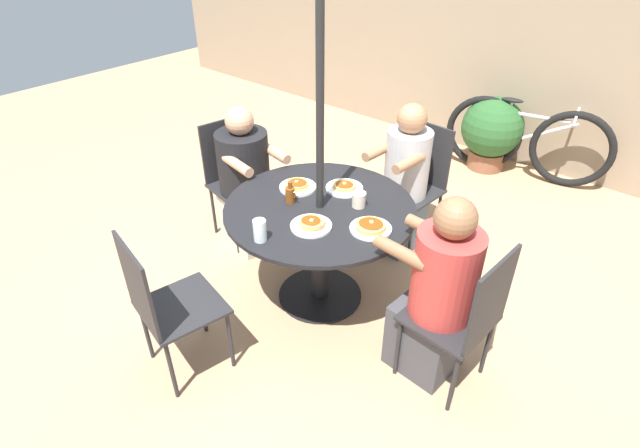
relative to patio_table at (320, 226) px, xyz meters
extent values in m
plane|color=tan|center=(0.00, 0.00, -0.58)|extent=(12.00, 12.00, 0.00)
cube|color=gray|center=(0.00, 2.94, 0.39)|extent=(10.00, 0.06, 1.93)
cylinder|color=black|center=(0.00, 0.00, -0.57)|extent=(0.57, 0.57, 0.01)
cylinder|color=black|center=(0.00, 0.00, -0.23)|extent=(0.12, 0.12, 0.70)
cylinder|color=black|center=(0.00, 0.00, 0.14)|extent=(1.19, 1.19, 0.03)
cylinder|color=black|center=(0.00, 0.00, 0.51)|extent=(0.05, 0.05, 2.18)
cylinder|color=#232326|center=(0.24, 0.77, -0.36)|extent=(0.02, 0.02, 0.43)
cylinder|color=#232326|center=(-0.12, 0.80, -0.36)|extent=(0.02, 0.02, 0.43)
cylinder|color=#232326|center=(0.27, 1.12, -0.36)|extent=(0.02, 0.02, 0.43)
cylinder|color=#232326|center=(-0.09, 1.15, -0.36)|extent=(0.02, 0.02, 0.43)
cube|color=#232326|center=(0.07, 0.96, -0.14)|extent=(0.45, 0.45, 0.02)
cube|color=#232326|center=(0.09, 1.16, 0.11)|extent=(0.40, 0.05, 0.48)
cube|color=slate|center=(0.07, 0.85, -0.36)|extent=(0.34, 0.37, 0.43)
cylinder|color=#B2B2B2|center=(0.07, 0.90, 0.11)|extent=(0.33, 0.33, 0.52)
sphere|color=#A3704C|center=(0.07, 0.90, 0.47)|extent=(0.21, 0.21, 0.21)
cylinder|color=#A3704C|center=(0.19, 0.71, 0.24)|extent=(0.09, 0.30, 0.07)
cylinder|color=#A3704C|center=(-0.08, 0.73, 0.24)|extent=(0.09, 0.30, 0.07)
cylinder|color=#232326|center=(-0.74, 0.32, -0.36)|extent=(0.02, 0.02, 0.43)
cylinder|color=#232326|center=(-0.80, -0.03, -0.36)|extent=(0.02, 0.02, 0.43)
cylinder|color=#232326|center=(-1.09, 0.38, -0.36)|extent=(0.02, 0.02, 0.43)
cylinder|color=#232326|center=(-1.15, 0.03, -0.36)|extent=(0.02, 0.02, 0.43)
cube|color=#232326|center=(-0.95, 0.18, -0.14)|extent=(0.49, 0.49, 0.02)
cube|color=#232326|center=(-1.14, 0.21, 0.11)|extent=(0.09, 0.39, 0.48)
cube|color=beige|center=(-0.83, 0.15, -0.36)|extent=(0.46, 0.43, 0.43)
cylinder|color=black|center=(-0.89, 0.17, 0.09)|extent=(0.38, 0.38, 0.48)
sphere|color=tan|center=(-0.89, 0.17, 0.42)|extent=(0.21, 0.21, 0.21)
cylinder|color=tan|center=(-0.67, 0.28, 0.21)|extent=(0.32, 0.13, 0.07)
cylinder|color=tan|center=(-0.73, -0.02, 0.21)|extent=(0.32, 0.13, 0.07)
cylinder|color=#232326|center=(-0.34, -0.73, -0.36)|extent=(0.02, 0.02, 0.43)
cylinder|color=#232326|center=(0.01, -0.80, -0.36)|extent=(0.02, 0.02, 0.43)
cylinder|color=#232326|center=(-0.41, -1.08, -0.36)|extent=(0.02, 0.02, 0.43)
cylinder|color=#232326|center=(-0.06, -1.15, -0.36)|extent=(0.02, 0.02, 0.43)
cube|color=#232326|center=(-0.20, -0.94, -0.14)|extent=(0.50, 0.50, 0.02)
cube|color=#232326|center=(-0.24, -1.14, 0.11)|extent=(0.39, 0.10, 0.48)
cylinder|color=#232326|center=(0.77, -0.23, -0.36)|extent=(0.02, 0.02, 0.43)
cylinder|color=#232326|center=(0.79, 0.13, -0.36)|extent=(0.02, 0.02, 0.43)
cylinder|color=#232326|center=(1.13, -0.25, -0.36)|extent=(0.02, 0.02, 0.43)
cylinder|color=#232326|center=(1.15, 0.10, -0.36)|extent=(0.02, 0.02, 0.43)
cube|color=#232326|center=(0.96, -0.06, -0.14)|extent=(0.45, 0.45, 0.02)
cube|color=#232326|center=(1.16, -0.08, 0.11)|extent=(0.04, 0.40, 0.48)
cube|color=#3D3D42|center=(0.85, -0.06, -0.36)|extent=(0.38, 0.35, 0.43)
cylinder|color=#B73833|center=(0.90, -0.06, 0.11)|extent=(0.35, 0.35, 0.52)
sphere|color=brown|center=(0.90, -0.06, 0.47)|extent=(0.21, 0.21, 0.21)
cylinder|color=brown|center=(0.70, -0.19, 0.24)|extent=(0.32, 0.09, 0.07)
cylinder|color=brown|center=(0.72, 0.09, 0.24)|extent=(0.32, 0.09, 0.07)
cylinder|color=white|center=(0.11, -0.21, 0.16)|extent=(0.24, 0.24, 0.02)
cylinder|color=tan|center=(0.11, -0.21, 0.17)|extent=(0.14, 0.14, 0.01)
cylinder|color=tan|center=(0.11, -0.20, 0.18)|extent=(0.15, 0.15, 0.01)
cylinder|color=tan|center=(0.11, -0.20, 0.19)|extent=(0.15, 0.15, 0.01)
ellipsoid|color=brown|center=(0.11, -0.21, 0.20)|extent=(0.12, 0.11, 0.00)
cube|color=#F4E084|center=(0.12, -0.21, 0.20)|extent=(0.03, 0.03, 0.01)
cylinder|color=white|center=(0.39, -0.01, 0.16)|extent=(0.24, 0.24, 0.02)
cylinder|color=tan|center=(0.39, -0.01, 0.17)|extent=(0.18, 0.18, 0.01)
cylinder|color=tan|center=(0.39, -0.01, 0.18)|extent=(0.18, 0.18, 0.01)
ellipsoid|color=brown|center=(0.39, -0.01, 0.19)|extent=(0.14, 0.13, 0.00)
cube|color=#F4E084|center=(0.38, 0.00, 0.20)|extent=(0.03, 0.03, 0.01)
cylinder|color=white|center=(-0.02, 0.27, 0.16)|extent=(0.24, 0.24, 0.02)
cylinder|color=tan|center=(-0.02, 0.26, 0.17)|extent=(0.15, 0.15, 0.01)
cylinder|color=tan|center=(-0.02, 0.27, 0.18)|extent=(0.15, 0.15, 0.01)
ellipsoid|color=brown|center=(-0.02, 0.27, 0.19)|extent=(0.12, 0.11, 0.00)
cube|color=#F4E084|center=(-0.02, 0.27, 0.19)|extent=(0.03, 0.03, 0.01)
cylinder|color=white|center=(-0.26, 0.08, 0.16)|extent=(0.24, 0.24, 0.02)
cylinder|color=tan|center=(-0.26, 0.07, 0.17)|extent=(0.16, 0.16, 0.01)
cylinder|color=tan|center=(-0.26, 0.08, 0.18)|extent=(0.15, 0.15, 0.01)
ellipsoid|color=brown|center=(-0.26, 0.08, 0.19)|extent=(0.12, 0.11, 0.00)
cube|color=#F4E084|center=(-0.26, 0.08, 0.20)|extent=(0.02, 0.02, 0.01)
cylinder|color=brown|center=(-0.18, -0.08, 0.20)|extent=(0.06, 0.06, 0.10)
cylinder|color=brown|center=(-0.18, -0.08, 0.27)|extent=(0.03, 0.03, 0.04)
torus|color=brown|center=(-0.15, -0.08, 0.22)|extent=(0.05, 0.01, 0.05)
cylinder|color=beige|center=(0.18, 0.16, 0.19)|extent=(0.08, 0.08, 0.09)
cylinder|color=white|center=(0.18, 0.16, 0.24)|extent=(0.09, 0.09, 0.01)
cylinder|color=silver|center=(-0.02, -0.49, 0.21)|extent=(0.07, 0.07, 0.13)
torus|color=black|center=(-0.04, 2.54, -0.21)|extent=(0.74, 0.21, 0.74)
torus|color=black|center=(0.75, 2.70, -0.21)|extent=(0.74, 0.21, 0.74)
cylinder|color=#B2B2B7|center=(0.35, 2.62, 0.04)|extent=(0.65, 0.16, 0.03)
cylinder|color=#B2B2B7|center=(0.51, 2.65, -0.08)|extent=(0.49, 0.13, 0.28)
cylinder|color=#B2B2B7|center=(0.16, 2.58, 0.09)|extent=(0.03, 0.03, 0.10)
ellipsoid|color=black|center=(0.16, 2.58, 0.16)|extent=(0.21, 0.11, 0.04)
cylinder|color=#B2B2B7|center=(0.71, 2.69, 0.11)|extent=(0.11, 0.44, 0.03)
cylinder|color=brown|center=(0.02, 2.58, -0.49)|extent=(0.36, 0.36, 0.18)
sphere|color=#285628|center=(0.02, 2.58, -0.15)|extent=(0.59, 0.59, 0.59)
camera|label=1|loc=(1.70, -2.00, 1.77)|focal=28.00mm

